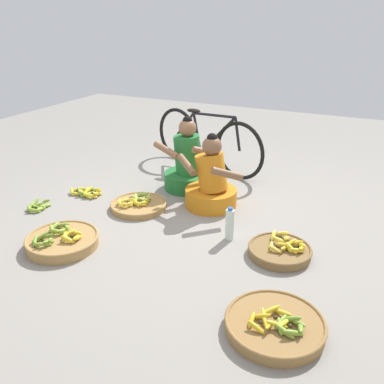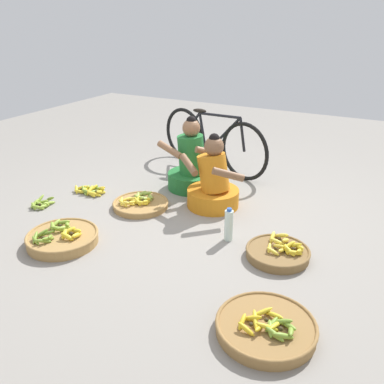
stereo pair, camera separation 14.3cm
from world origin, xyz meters
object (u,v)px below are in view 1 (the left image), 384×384
object	(u,v)px
vendor_woman_behind	(188,166)
banana_basket_back_right	(138,204)
banana_basket_mid_left	(275,324)
loose_bananas_front_right	(87,192)
vendor_woman_front	(211,184)
water_bottle	(230,224)
bicycle_leaning	(206,141)
banana_basket_near_bicycle	(280,250)
banana_basket_mid_right	(62,240)
loose_bananas_back_left	(38,206)

from	to	relation	value
vendor_woman_behind	banana_basket_back_right	distance (m)	0.75
banana_basket_mid_left	loose_bananas_front_right	world-z (taller)	banana_basket_mid_left
vendor_woman_front	water_bottle	bearing A→B (deg)	-53.42
vendor_woman_front	loose_bananas_front_right	size ratio (longest dim) A/B	1.92
bicycle_leaning	loose_bananas_front_right	world-z (taller)	bicycle_leaning
bicycle_leaning	banana_basket_near_bicycle	distance (m)	2.13
banana_basket_mid_right	water_bottle	xyz separation A→B (m)	(1.22, 0.71, 0.09)
bicycle_leaning	vendor_woman_behind	bearing A→B (deg)	-84.01
vendor_woman_behind	banana_basket_mid_right	distance (m)	1.64
water_bottle	bicycle_leaning	bearing A→B (deg)	120.09
vendor_woman_behind	banana_basket_mid_right	world-z (taller)	vendor_woman_behind
banana_basket_near_bicycle	banana_basket_mid_left	xyz separation A→B (m)	(0.19, -0.86, 0.00)
vendor_woman_behind	banana_basket_mid_right	size ratio (longest dim) A/B	1.35
bicycle_leaning	water_bottle	size ratio (longest dim) A/B	5.42
banana_basket_mid_right	banana_basket_near_bicycle	bearing A→B (deg)	20.99
bicycle_leaning	water_bottle	distance (m)	1.79
banana_basket_near_bicycle	water_bottle	bearing A→B (deg)	171.60
banana_basket_near_bicycle	banana_basket_back_right	world-z (taller)	banana_basket_near_bicycle
vendor_woman_front	loose_bananas_front_right	distance (m)	1.36
vendor_woman_front	banana_basket_back_right	size ratio (longest dim) A/B	1.35
vendor_woman_front	bicycle_leaning	bearing A→B (deg)	116.05
banana_basket_near_bicycle	banana_basket_mid_right	world-z (taller)	banana_basket_mid_right
vendor_woman_front	banana_basket_mid_left	distance (m)	1.83
loose_bananas_front_right	vendor_woman_behind	bearing A→B (deg)	35.38
banana_basket_mid_right	loose_bananas_back_left	size ratio (longest dim) A/B	2.19
vendor_woman_front	banana_basket_mid_right	distance (m)	1.51
banana_basket_near_bicycle	banana_basket_back_right	distance (m)	1.52
banana_basket_mid_left	loose_bananas_back_left	bearing A→B (deg)	165.43
bicycle_leaning	banana_basket_near_bicycle	size ratio (longest dim) A/B	3.19
banana_basket_back_right	loose_bananas_back_left	xyz separation A→B (m)	(-0.90, -0.45, -0.01)
loose_bananas_back_left	water_bottle	size ratio (longest dim) A/B	0.91
vendor_woman_behind	bicycle_leaning	xyz separation A→B (m)	(-0.07, 0.67, 0.10)
vendor_woman_front	vendor_woman_behind	distance (m)	0.52
water_bottle	vendor_woman_behind	bearing A→B (deg)	133.48
banana_basket_near_bicycle	banana_basket_mid_right	distance (m)	1.80
banana_basket_back_right	loose_bananas_front_right	world-z (taller)	banana_basket_back_right
vendor_woman_front	banana_basket_mid_left	xyz separation A→B (m)	(1.06, -1.48, -0.19)
banana_basket_back_right	water_bottle	bearing A→B (deg)	-10.19
banana_basket_mid_right	water_bottle	bearing A→B (deg)	30.34
banana_basket_back_right	vendor_woman_behind	bearing A→B (deg)	72.39
vendor_woman_behind	loose_bananas_back_left	size ratio (longest dim) A/B	2.97
loose_bananas_back_left	loose_bananas_front_right	world-z (taller)	loose_bananas_front_right
banana_basket_mid_left	loose_bananas_back_left	size ratio (longest dim) A/B	2.27
banana_basket_mid_left	loose_bananas_front_right	bearing A→B (deg)	153.80
loose_bananas_front_right	water_bottle	distance (m)	1.74
loose_bananas_back_left	loose_bananas_front_right	bearing A→B (deg)	65.72
vendor_woman_behind	banana_basket_near_bicycle	distance (m)	1.60
vendor_woman_front	bicycle_leaning	size ratio (longest dim) A/B	0.46
vendor_woman_behind	banana_basket_near_bicycle	size ratio (longest dim) A/B	1.59
bicycle_leaning	banana_basket_back_right	distance (m)	1.40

